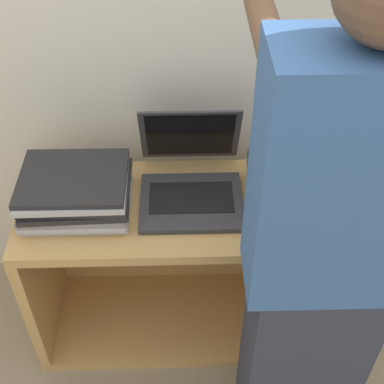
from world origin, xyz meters
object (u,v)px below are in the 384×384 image
(laptop_open, at_px, (191,179))
(person, at_px, (323,267))
(laptop_stack_right, at_px, (304,190))
(laptop_stack_left, at_px, (76,192))

(laptop_open, xyz_separation_m, person, (0.32, -0.50, 0.14))
(laptop_stack_right, bearing_deg, laptop_stack_left, -179.89)
(person, bearing_deg, laptop_stack_right, 83.65)
(laptop_open, distance_m, laptop_stack_left, 0.38)
(laptop_stack_left, bearing_deg, person, -31.78)
(laptop_stack_left, distance_m, laptop_stack_right, 0.75)
(laptop_stack_left, height_order, laptop_stack_right, laptop_stack_left)
(laptop_stack_left, relative_size, laptop_stack_right, 0.98)
(laptop_open, height_order, person, person)
(laptop_open, bearing_deg, person, -57.04)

